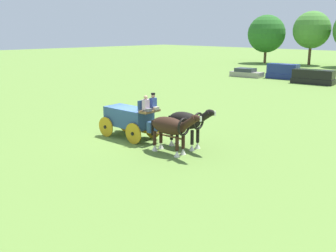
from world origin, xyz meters
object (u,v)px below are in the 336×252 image
draft_horse_near (187,122)px  parked_vehicle_b (283,71)px  parked_vehicle_c (313,77)px  show_wagon (131,118)px  draft_horse_off (171,127)px  parked_vehicle_a (246,73)px

draft_horse_near → parked_vehicle_b: bearing=110.3°
parked_vehicle_b → parked_vehicle_c: 5.45m
parked_vehicle_c → draft_horse_near: bearing=-77.4°
parked_vehicle_b → show_wagon: bearing=-76.0°
draft_horse_off → parked_vehicle_b: (-11.69, 32.62, -0.43)m
show_wagon → parked_vehicle_b: 33.23m
draft_horse_off → parked_vehicle_a: (-16.26, 31.06, -0.86)m
show_wagon → parked_vehicle_c: show_wagon is taller
draft_horse_near → parked_vehicle_b: size_ratio=0.73×
parked_vehicle_b → draft_horse_near: bearing=-69.7°
parked_vehicle_a → draft_horse_off: bearing=-62.4°
draft_horse_off → parked_vehicle_c: 31.31m
parked_vehicle_a → parked_vehicle_b: size_ratio=1.06×
draft_horse_near → parked_vehicle_a: 33.87m
show_wagon → draft_horse_near: show_wagon is taller
show_wagon → parked_vehicle_b: (-8.02, 32.25, -0.27)m
draft_horse_near → draft_horse_off: size_ratio=0.95×
draft_horse_off → parked_vehicle_a: 35.06m
show_wagon → parked_vehicle_c: size_ratio=1.17×
parked_vehicle_b → parked_vehicle_c: parked_vehicle_b is taller
show_wagon → parked_vehicle_c: (-2.96, 30.22, -0.39)m
show_wagon → draft_horse_off: show_wagon is taller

